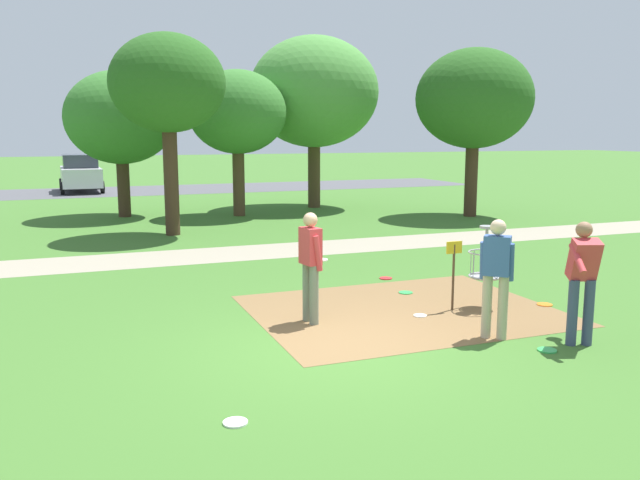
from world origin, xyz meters
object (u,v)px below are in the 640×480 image
object	(u,v)px
frisbee_far_left	(492,267)
frisbee_far_right	(386,278)
frisbee_scattered_a	(406,293)
frisbee_mid_grass	(547,350)
tree_mid_right	(474,99)
frisbee_by_tee	(235,422)
player_waiting_left	(496,272)
tree_mid_left	(120,118)
tree_near_left	(168,85)
parked_car_leftmost	(81,173)
tree_near_right	(237,113)
frisbee_scattered_b	(420,316)
tree_mid_center	(314,92)
disc_golf_basket	(482,264)
player_foreground_watching	(311,261)
player_throwing	(583,275)
frisbee_near_basket	(545,305)

from	to	relation	value
frisbee_far_left	frisbee_far_right	world-z (taller)	same
frisbee_far_right	frisbee_scattered_a	distance (m)	1.22
frisbee_mid_grass	tree_mid_right	bearing A→B (deg)	60.13
frisbee_far_left	frisbee_by_tee	bearing A→B (deg)	-141.95
player_waiting_left	tree_mid_left	xyz separation A→B (m)	(-3.74, 16.11, 2.42)
frisbee_by_tee	frisbee_mid_grass	distance (m)	4.49
frisbee_far_left	tree_near_left	xyz separation A→B (m)	(-5.78, 7.17, 4.20)
frisbee_far_left	parked_car_leftmost	size ratio (longest dim) A/B	0.06
frisbee_scattered_a	tree_near_right	world-z (taller)	tree_near_right
frisbee_scattered_b	tree_near_right	world-z (taller)	tree_near_right
tree_mid_right	tree_near_right	bearing A→B (deg)	157.97
tree_mid_right	tree_mid_center	bearing A→B (deg)	132.19
tree_near_right	tree_near_left	bearing A→B (deg)	-128.42
disc_golf_basket	tree_mid_left	size ratio (longest dim) A/B	0.28
disc_golf_basket	tree_near_right	distance (m)	13.82
frisbee_far_left	tree_near_right	bearing A→B (deg)	105.15
tree_near_left	parked_car_leftmost	bearing A→B (deg)	97.72
player_foreground_watching	tree_mid_center	xyz separation A→B (m)	(5.61, 14.78, 3.45)
player_waiting_left	frisbee_far_left	xyz separation A→B (m)	(2.97, 4.16, -0.96)
tree_mid_center	parked_car_leftmost	bearing A→B (deg)	128.38
player_foreground_watching	tree_near_left	world-z (taller)	tree_near_left
frisbee_far_right	tree_mid_center	bearing A→B (deg)	75.84
disc_golf_basket	parked_car_leftmost	distance (m)	26.24
player_throwing	frisbee_far_right	size ratio (longest dim) A/B	6.78
player_throwing	frisbee_far_left	size ratio (longest dim) A/B	6.85
frisbee_by_tee	parked_car_leftmost	world-z (taller)	parked_car_leftmost
frisbee_near_basket	frisbee_far_left	size ratio (longest dim) A/B	1.03
player_waiting_left	frisbee_far_left	world-z (taller)	player_waiting_left
frisbee_by_tee	tree_mid_right	xyz separation A→B (m)	(11.68, 13.27, 4.01)
player_throwing	frisbee_by_tee	distance (m)	5.17
tree_near_left	tree_mid_left	distance (m)	4.94
disc_golf_basket	tree_mid_right	world-z (taller)	tree_mid_right
frisbee_far_right	tree_mid_right	world-z (taller)	tree_mid_right
parked_car_leftmost	frisbee_mid_grass	bearing A→B (deg)	-79.24
player_foreground_watching	tree_near_right	world-z (taller)	tree_near_right
player_waiting_left	tree_near_right	bearing A→B (deg)	89.78
tree_near_left	tree_mid_center	xyz separation A→B (m)	(6.25, 5.12, 0.21)
tree_mid_right	tree_near_left	bearing A→B (deg)	-176.92
parked_car_leftmost	frisbee_far_left	bearing A→B (deg)	-70.93
frisbee_scattered_b	tree_near_left	size ratio (longest dim) A/B	0.04
parked_car_leftmost	frisbee_by_tee	bearing A→B (deg)	-88.32
tree_near_left	frisbee_mid_grass	bearing A→B (deg)	-75.37
frisbee_scattered_a	tree_near_left	bearing A→B (deg)	108.81
player_foreground_watching	parked_car_leftmost	world-z (taller)	parked_car_leftmost
disc_golf_basket	frisbee_far_right	xyz separation A→B (m)	(-0.46, 2.58, -0.74)
tree_mid_center	tree_mid_right	xyz separation A→B (m)	(4.13, -4.56, -0.39)
disc_golf_basket	frisbee_scattered_b	distance (m)	1.39
player_waiting_left	frisbee_far_left	bearing A→B (deg)	54.42
tree_mid_left	parked_car_leftmost	size ratio (longest dim) A/B	1.18
tree_near_left	tree_mid_right	world-z (taller)	tree_mid_right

